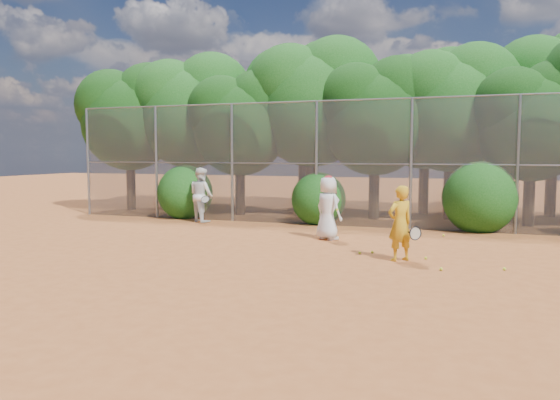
% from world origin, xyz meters
% --- Properties ---
extents(ground, '(80.00, 80.00, 0.00)m').
position_xyz_m(ground, '(0.00, 0.00, 0.00)').
color(ground, '#A25324').
rests_on(ground, ground).
extents(fence_back, '(20.05, 0.09, 4.03)m').
position_xyz_m(fence_back, '(-0.12, 6.00, 2.05)').
color(fence_back, gray).
rests_on(fence_back, ground).
extents(tree_0, '(4.38, 3.81, 6.00)m').
position_xyz_m(tree_0, '(-9.44, 8.04, 3.93)').
color(tree_0, black).
rests_on(tree_0, ground).
extents(tree_1, '(4.64, 4.03, 6.35)m').
position_xyz_m(tree_1, '(-6.94, 8.54, 4.16)').
color(tree_1, black).
rests_on(tree_1, ground).
extents(tree_2, '(3.99, 3.47, 5.47)m').
position_xyz_m(tree_2, '(-4.45, 7.83, 3.58)').
color(tree_2, black).
rests_on(tree_2, ground).
extents(tree_3, '(4.89, 4.26, 6.70)m').
position_xyz_m(tree_3, '(-1.94, 8.84, 4.40)').
color(tree_3, black).
rests_on(tree_3, ground).
extents(tree_4, '(4.19, 3.64, 5.73)m').
position_xyz_m(tree_4, '(0.55, 8.24, 3.76)').
color(tree_4, black).
rests_on(tree_4, ground).
extents(tree_5, '(4.51, 3.92, 6.17)m').
position_xyz_m(tree_5, '(3.06, 9.04, 4.05)').
color(tree_5, black).
rests_on(tree_5, ground).
extents(tree_6, '(3.86, 3.36, 5.29)m').
position_xyz_m(tree_6, '(5.55, 8.03, 3.47)').
color(tree_6, black).
rests_on(tree_6, ground).
extents(tree_9, '(4.83, 4.20, 6.62)m').
position_xyz_m(tree_9, '(-7.94, 10.84, 4.34)').
color(tree_9, black).
rests_on(tree_9, ground).
extents(tree_10, '(5.15, 4.48, 7.06)m').
position_xyz_m(tree_10, '(-2.93, 11.05, 4.63)').
color(tree_10, black).
rests_on(tree_10, ground).
extents(tree_11, '(4.64, 4.03, 6.35)m').
position_xyz_m(tree_11, '(2.06, 10.64, 4.16)').
color(tree_11, black).
rests_on(tree_11, ground).
extents(tree_12, '(5.02, 4.37, 6.88)m').
position_xyz_m(tree_12, '(6.56, 11.24, 4.51)').
color(tree_12, black).
rests_on(tree_12, ground).
extents(bush_0, '(2.00, 2.00, 2.00)m').
position_xyz_m(bush_0, '(-6.00, 6.30, 1.00)').
color(bush_0, '#144912').
rests_on(bush_0, ground).
extents(bush_1, '(1.80, 1.80, 1.80)m').
position_xyz_m(bush_1, '(-1.00, 6.30, 0.90)').
color(bush_1, '#144912').
rests_on(bush_1, ground).
extents(bush_2, '(2.20, 2.20, 2.20)m').
position_xyz_m(bush_2, '(4.00, 6.30, 1.10)').
color(bush_2, '#144912').
rests_on(bush_2, ground).
extents(player_yellow, '(0.83, 0.70, 1.65)m').
position_xyz_m(player_yellow, '(2.35, 0.88, 0.82)').
color(player_yellow, gold).
rests_on(player_yellow, ground).
extents(player_teen, '(1.00, 0.90, 1.74)m').
position_xyz_m(player_teen, '(0.13, 3.19, 0.86)').
color(player_teen, white).
rests_on(player_teen, ground).
extents(player_white, '(1.13, 1.06, 1.85)m').
position_xyz_m(player_white, '(-4.88, 5.40, 0.93)').
color(player_white, white).
rests_on(player_white, ground).
extents(ball_0, '(0.07, 0.07, 0.07)m').
position_xyz_m(ball_0, '(2.88, 1.20, 0.03)').
color(ball_0, '#C1D226').
rests_on(ball_0, ground).
extents(ball_1, '(0.07, 0.07, 0.07)m').
position_xyz_m(ball_1, '(1.64, 1.53, 0.03)').
color(ball_1, '#C1D226').
rests_on(ball_1, ground).
extents(ball_2, '(0.07, 0.07, 0.07)m').
position_xyz_m(ball_2, '(3.27, 0.13, 0.03)').
color(ball_2, '#C1D226').
rests_on(ball_2, ground).
extents(ball_3, '(0.07, 0.07, 0.07)m').
position_xyz_m(ball_3, '(4.46, 0.57, 0.03)').
color(ball_3, '#C1D226').
rests_on(ball_3, ground).
extents(ball_4, '(0.07, 0.07, 0.07)m').
position_xyz_m(ball_4, '(1.38, 1.34, 0.03)').
color(ball_4, '#C1D226').
rests_on(ball_4, ground).
extents(ball_5, '(0.07, 0.07, 0.07)m').
position_xyz_m(ball_5, '(3.07, 4.79, 0.03)').
color(ball_5, '#C1D226').
rests_on(ball_5, ground).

